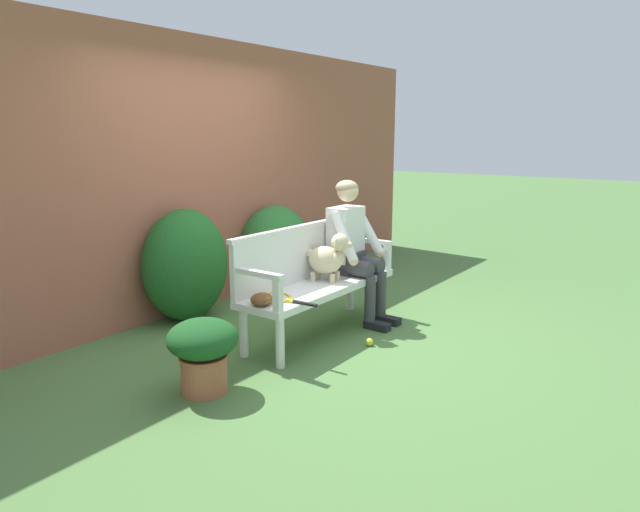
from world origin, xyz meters
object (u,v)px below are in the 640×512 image
(baseball_glove, at_px, (261,299))
(potted_plant, at_px, (203,349))
(dog_on_bench, at_px, (329,257))
(garden_bench, at_px, (320,291))
(tennis_racket, at_px, (276,298))
(tennis_ball, at_px, (369,342))
(person_seated, at_px, (353,245))

(baseball_glove, bearing_deg, potted_plant, 154.51)
(dog_on_bench, distance_m, baseball_glove, 0.91)
(garden_bench, height_order, dog_on_bench, dog_on_bench)
(garden_bench, relative_size, baseball_glove, 7.80)
(tennis_racket, distance_m, tennis_ball, 0.91)
(garden_bench, xyz_separation_m, potted_plant, (-1.41, -0.03, -0.09))
(dog_on_bench, bearing_deg, baseball_glove, 179.48)
(dog_on_bench, relative_size, tennis_racket, 0.77)
(dog_on_bench, xyz_separation_m, tennis_ball, (-0.11, -0.50, -0.65))
(potted_plant, bearing_deg, dog_on_bench, 1.00)
(tennis_racket, xyz_separation_m, potted_plant, (-0.82, -0.03, -0.16))
(garden_bench, xyz_separation_m, baseball_glove, (-0.77, 0.00, 0.11))
(dog_on_bench, distance_m, potted_plant, 1.58)
(garden_bench, height_order, tennis_ball, garden_bench)
(garden_bench, height_order, tennis_racket, tennis_racket)
(tennis_ball, relative_size, potted_plant, 0.13)
(potted_plant, bearing_deg, person_seated, 0.63)
(tennis_ball, bearing_deg, person_seated, 44.99)
(garden_bench, bearing_deg, baseball_glove, 179.94)
(dog_on_bench, bearing_deg, garden_bench, 176.73)
(person_seated, distance_m, dog_on_bench, 0.38)
(person_seated, relative_size, tennis_racket, 2.35)
(potted_plant, bearing_deg, baseball_glove, 3.09)
(baseball_glove, height_order, tennis_ball, baseball_glove)
(garden_bench, relative_size, tennis_ball, 26.00)
(person_seated, height_order, dog_on_bench, person_seated)
(garden_bench, bearing_deg, tennis_racket, 179.96)
(dog_on_bench, xyz_separation_m, tennis_racket, (-0.72, 0.01, -0.21))
(dog_on_bench, bearing_deg, person_seated, -0.84)
(person_seated, distance_m, baseball_glove, 1.29)
(garden_bench, xyz_separation_m, tennis_ball, (0.01, -0.51, -0.37))
(tennis_racket, height_order, baseball_glove, baseball_glove)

